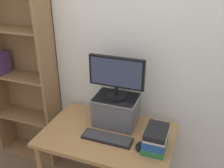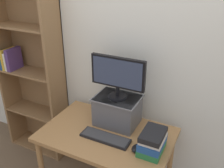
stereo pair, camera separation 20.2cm
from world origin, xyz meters
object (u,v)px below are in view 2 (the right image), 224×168
object	(u,v)px
keyboard	(105,138)
book_stack	(152,142)
desk	(107,141)
riser_box	(117,110)
bookshelf_unit	(31,71)
computer_mouse	(136,148)
computer_monitor	(118,75)

from	to	relation	value
keyboard	book_stack	world-z (taller)	book_stack
desk	keyboard	distance (m)	0.13
riser_box	bookshelf_unit	bearing A→B (deg)	173.50
desk	bookshelf_unit	world-z (taller)	bookshelf_unit
bookshelf_unit	keyboard	xyz separation A→B (m)	(1.12, -0.39, -0.26)
keyboard	computer_mouse	distance (m)	0.28
desk	computer_monitor	size ratio (longest dim) A/B	2.32
bookshelf_unit	book_stack	size ratio (longest dim) A/B	7.71
computer_monitor	book_stack	size ratio (longest dim) A/B	1.90
riser_box	book_stack	xyz separation A→B (m)	(0.41, -0.23, -0.05)
book_stack	computer_monitor	bearing A→B (deg)	150.35
riser_box	computer_mouse	xyz separation A→B (m)	(0.29, -0.27, -0.12)
bookshelf_unit	book_stack	distance (m)	1.57
desk	computer_monitor	distance (m)	0.60
bookshelf_unit	keyboard	distance (m)	1.22
computer_monitor	keyboard	xyz separation A→B (m)	(0.01, -0.26, -0.47)
desk	riser_box	distance (m)	0.29
bookshelf_unit	computer_mouse	size ratio (longest dim) A/B	18.99
computer_monitor	keyboard	world-z (taller)	computer_monitor
bookshelf_unit	computer_monitor	distance (m)	1.14
computer_mouse	book_stack	distance (m)	0.14
keyboard	computer_mouse	xyz separation A→B (m)	(0.28, -0.01, 0.01)
computer_monitor	computer_mouse	size ratio (longest dim) A/B	4.67
computer_mouse	book_stack	bearing A→B (deg)	18.93
desk	book_stack	xyz separation A→B (m)	(0.42, -0.05, 0.18)
riser_box	keyboard	world-z (taller)	riser_box
riser_box	keyboard	size ratio (longest dim) A/B	0.93
riser_box	book_stack	bearing A→B (deg)	-29.81
riser_box	computer_mouse	world-z (taller)	riser_box
desk	keyboard	size ratio (longest dim) A/B	2.64
keyboard	computer_monitor	bearing A→B (deg)	92.69
keyboard	book_stack	xyz separation A→B (m)	(0.40, 0.03, 0.08)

